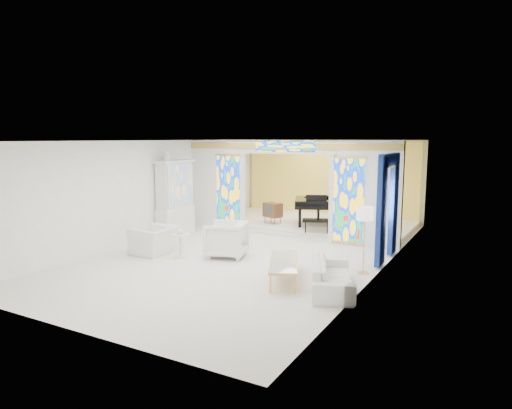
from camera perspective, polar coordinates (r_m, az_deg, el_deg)
The scene contains 24 objects.
floor at distance 12.60m, azimuth -0.17°, elevation -5.79°, with size 12.00×12.00×0.00m, color silver.
ceiling at distance 12.22m, azimuth -0.18°, elevation 7.99°, with size 7.00×12.00×0.02m, color silver.
wall_back at distance 17.78m, azimuth 9.25°, elevation 3.15°, with size 7.00×0.02×3.00m, color white.
wall_front at distance 7.71m, azimuth -22.38°, elevation -4.08°, with size 7.00×0.02×3.00m, color white.
wall_left at distance 14.33m, azimuth -12.52°, elevation 1.83°, with size 0.02×12.00×3.00m, color white.
wall_right at distance 11.07m, azimuth 15.88°, elevation -0.16°, with size 0.02×12.00×3.00m, color white.
partition_wall at distance 14.07m, azimuth 3.77°, elevation 2.52°, with size 7.00×0.22×3.00m.
stained_glass_left at distance 14.99m, azimuth -3.47°, elevation 1.52°, with size 0.90×0.04×2.40m, color gold.
stained_glass_right at distance 13.29m, azimuth 11.51°, elevation 0.49°, with size 0.90×0.04×2.40m, color gold.
stained_glass_transom at distance 13.90m, azimuth 3.63°, elevation 7.27°, with size 2.00×0.04×0.34m, color gold.
alcove_platform at distance 16.21m, azimuth 6.87°, elevation -2.34°, with size 6.80×3.80×0.18m, color silver.
gold_curtain_back at distance 17.66m, azimuth 9.12°, elevation 3.12°, with size 6.70×0.10×2.90m, color #E0C84E.
chandelier at distance 15.77m, azimuth 7.57°, elevation 6.36°, with size 0.48×0.48×0.30m, color #DFA34E.
blue_drapes at distance 11.76m, azimuth 16.19°, elevation 0.69°, with size 0.14×1.85×2.65m.
china_cabinet at distance 14.64m, azimuth -10.11°, elevation 0.73°, with size 0.56×1.46×2.72m.
armchair_left at distance 12.53m, azimuth -12.58°, elevation -4.39°, with size 1.10×0.96×0.71m, color white.
armchair_right at distance 11.91m, azimuth -3.74°, elevation -4.35°, with size 0.99×1.02×0.93m, color white.
sofa at distance 9.52m, azimuth 9.45°, elevation -8.73°, with size 2.04×0.80×0.60m, color white.
side_table at distance 12.02m, azimuth -9.43°, elevation -4.64°, with size 0.50×0.50×0.61m.
vase at distance 11.95m, azimuth -9.46°, elevation -3.21°, with size 0.17×0.17×0.18m, color white.
coffee_table at distance 10.03m, azimuth 3.49°, elevation -7.20°, with size 1.32×1.99×0.43m.
floor_lamp at distance 10.56m, azimuth 13.46°, elevation -1.49°, with size 0.47×0.47×1.54m.
grand_piano at distance 15.58m, azimuth 7.99°, elevation 0.22°, with size 1.97×2.98×1.06m.
tv_console at distance 15.57m, azimuth 2.09°, elevation -0.70°, with size 0.70×0.58×0.70m.
Camera 1 is at (5.92, -10.69, 3.08)m, focal length 32.00 mm.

